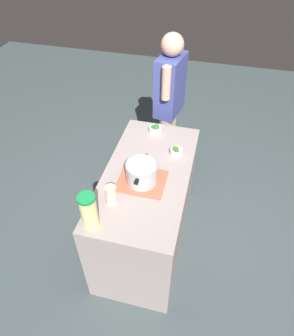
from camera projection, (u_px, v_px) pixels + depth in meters
name	position (u px, v px, depth m)	size (l,w,h in m)	color
ground_plane	(147.00, 237.00, 2.92)	(8.00, 8.00, 0.00)	#414E4F
counter_slab	(147.00, 209.00, 2.63)	(1.29, 0.65, 0.87)	gray
dish_cloth	(142.00, 181.00, 2.26)	(0.30, 0.35, 0.01)	#B95E43
cooking_pot	(142.00, 172.00, 2.20)	(0.30, 0.24, 0.16)	#B7B7BC
lemonade_pitcher	(89.00, 211.00, 1.88)	(0.11, 0.11, 0.27)	#F9F292
mason_jar	(111.00, 195.00, 2.06)	(0.08, 0.08, 0.15)	beige
broccoli_bowl_front	(155.00, 129.00, 2.68)	(0.11, 0.11, 0.08)	silver
broccoli_bowl_center	(176.00, 151.00, 2.46)	(0.10, 0.10, 0.07)	silver
person_cook	(169.00, 106.00, 3.00)	(0.50, 0.26, 1.58)	tan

